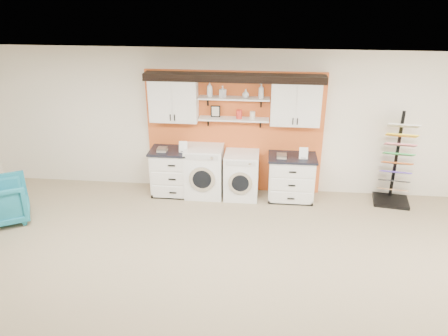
# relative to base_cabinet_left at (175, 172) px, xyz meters

# --- Properties ---
(floor) EXTENTS (10.00, 10.00, 0.00)m
(floor) POSITION_rel_base_cabinet_left_xyz_m (1.13, -3.64, -0.46)
(floor) COLOR gray
(floor) RESTS_ON ground
(ceiling) EXTENTS (10.00, 10.00, 0.00)m
(ceiling) POSITION_rel_base_cabinet_left_xyz_m (1.13, -3.64, 2.34)
(ceiling) COLOR white
(ceiling) RESTS_ON wall_back
(wall_back) EXTENTS (10.00, 0.00, 10.00)m
(wall_back) POSITION_rel_base_cabinet_left_xyz_m (1.13, 0.36, 0.94)
(wall_back) COLOR silver
(wall_back) RESTS_ON floor
(accent_panel) EXTENTS (3.40, 0.07, 2.40)m
(accent_panel) POSITION_rel_base_cabinet_left_xyz_m (1.13, 0.32, 0.74)
(accent_panel) COLOR #D45B24
(accent_panel) RESTS_ON wall_back
(upper_cabinet_left) EXTENTS (0.90, 0.35, 0.84)m
(upper_cabinet_left) POSITION_rel_base_cabinet_left_xyz_m (0.00, 0.15, 1.42)
(upper_cabinet_left) COLOR white
(upper_cabinet_left) RESTS_ON wall_back
(upper_cabinet_right) EXTENTS (0.90, 0.35, 0.84)m
(upper_cabinet_right) POSITION_rel_base_cabinet_left_xyz_m (2.26, 0.15, 1.42)
(upper_cabinet_right) COLOR white
(upper_cabinet_right) RESTS_ON wall_back
(shelf_lower) EXTENTS (1.32, 0.28, 0.03)m
(shelf_lower) POSITION_rel_base_cabinet_left_xyz_m (1.13, 0.16, 1.07)
(shelf_lower) COLOR white
(shelf_lower) RESTS_ON wall_back
(shelf_upper) EXTENTS (1.32, 0.28, 0.03)m
(shelf_upper) POSITION_rel_base_cabinet_left_xyz_m (1.13, 0.16, 1.47)
(shelf_upper) COLOR white
(shelf_upper) RESTS_ON wall_back
(crown_molding) EXTENTS (3.30, 0.41, 0.13)m
(crown_molding) POSITION_rel_base_cabinet_left_xyz_m (1.13, 0.17, 1.86)
(crown_molding) COLOR black
(crown_molding) RESTS_ON wall_back
(picture_frame) EXTENTS (0.18, 0.02, 0.22)m
(picture_frame) POSITION_rel_base_cabinet_left_xyz_m (0.78, 0.21, 1.19)
(picture_frame) COLOR black
(picture_frame) RESTS_ON shelf_lower
(canister_red) EXTENTS (0.11, 0.11, 0.16)m
(canister_red) POSITION_rel_base_cabinet_left_xyz_m (1.23, 0.16, 1.16)
(canister_red) COLOR red
(canister_red) RESTS_ON shelf_lower
(canister_cream) EXTENTS (0.10, 0.10, 0.14)m
(canister_cream) POSITION_rel_base_cabinet_left_xyz_m (1.48, 0.16, 1.15)
(canister_cream) COLOR silver
(canister_cream) RESTS_ON shelf_lower
(base_cabinet_left) EXTENTS (0.95, 0.66, 0.93)m
(base_cabinet_left) POSITION_rel_base_cabinet_left_xyz_m (0.00, 0.00, 0.00)
(base_cabinet_left) COLOR white
(base_cabinet_left) RESTS_ON floor
(base_cabinet_right) EXTENTS (0.91, 0.66, 0.89)m
(base_cabinet_right) POSITION_rel_base_cabinet_left_xyz_m (2.26, 0.00, -0.02)
(base_cabinet_right) COLOR white
(base_cabinet_right) RESTS_ON floor
(washer) EXTENTS (0.72, 0.71, 1.00)m
(washer) POSITION_rel_base_cabinet_left_xyz_m (0.58, -0.00, 0.04)
(washer) COLOR white
(washer) RESTS_ON floor
(dryer) EXTENTS (0.65, 0.71, 0.91)m
(dryer) POSITION_rel_base_cabinet_left_xyz_m (1.30, -0.00, -0.01)
(dryer) COLOR white
(dryer) RESTS_ON floor
(sample_rack) EXTENTS (0.71, 0.62, 1.76)m
(sample_rack) POSITION_rel_base_cabinet_left_xyz_m (4.18, 0.04, 0.09)
(sample_rack) COLOR black
(sample_rack) RESTS_ON floor
(armchair) EXTENTS (1.14, 1.13, 0.77)m
(armchair) POSITION_rel_base_cabinet_left_xyz_m (-2.81, -1.36, -0.08)
(armchair) COLOR teal
(armchair) RESTS_ON floor
(soap_bottle_a) EXTENTS (0.15, 0.15, 0.29)m
(soap_bottle_a) POSITION_rel_base_cabinet_left_xyz_m (0.68, 0.16, 1.62)
(soap_bottle_a) COLOR silver
(soap_bottle_a) RESTS_ON shelf_upper
(soap_bottle_b) EXTENTS (0.13, 0.13, 0.21)m
(soap_bottle_b) POSITION_rel_base_cabinet_left_xyz_m (0.92, 0.16, 1.59)
(soap_bottle_b) COLOR silver
(soap_bottle_b) RESTS_ON shelf_upper
(soap_bottle_c) EXTENTS (0.16, 0.16, 0.16)m
(soap_bottle_c) POSITION_rel_base_cabinet_left_xyz_m (1.34, 0.16, 1.56)
(soap_bottle_c) COLOR silver
(soap_bottle_c) RESTS_ON shelf_upper
(soap_bottle_d) EXTENTS (0.13, 0.13, 0.27)m
(soap_bottle_d) POSITION_rel_base_cabinet_left_xyz_m (1.63, 0.16, 1.62)
(soap_bottle_d) COLOR silver
(soap_bottle_d) RESTS_ON shelf_upper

